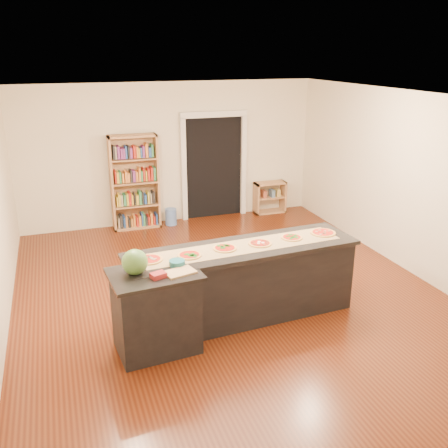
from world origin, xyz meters
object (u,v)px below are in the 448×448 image
object	(u,v)px
kitchen_island	(242,282)
side_counter	(156,311)
waste_bin	(171,217)
low_shelf	(270,197)
watermelon	(135,262)
bookshelf	(135,182)

from	to	relation	value
kitchen_island	side_counter	distance (m)	1.28
side_counter	waste_bin	distance (m)	4.48
low_shelf	watermelon	bearing A→B (deg)	-129.52
waste_bin	watermelon	size ratio (longest dim) A/B	1.15
waste_bin	bookshelf	bearing A→B (deg)	173.93
side_counter	watermelon	size ratio (longest dim) A/B	3.45
kitchen_island	watermelon	bearing A→B (deg)	-169.95
waste_bin	watermelon	xyz separation A→B (m)	(-1.38, -4.28, 0.97)
low_shelf	waste_bin	bearing A→B (deg)	-177.66
kitchen_island	waste_bin	bearing A→B (deg)	86.86
bookshelf	low_shelf	world-z (taller)	bookshelf
watermelon	waste_bin	bearing A→B (deg)	72.10
side_counter	waste_bin	bearing A→B (deg)	69.82
watermelon	bookshelf	bearing A→B (deg)	80.83
bookshelf	watermelon	size ratio (longest dim) A/B	6.35
kitchen_island	low_shelf	world-z (taller)	kitchen_island
low_shelf	bookshelf	bearing A→B (deg)	-179.63
kitchen_island	watermelon	xyz separation A→B (m)	(-1.43, -0.35, 0.64)
side_counter	bookshelf	bearing A→B (deg)	78.61
waste_bin	watermelon	distance (m)	4.60
side_counter	low_shelf	bearing A→B (deg)	47.41
bookshelf	side_counter	bearing A→B (deg)	-96.50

